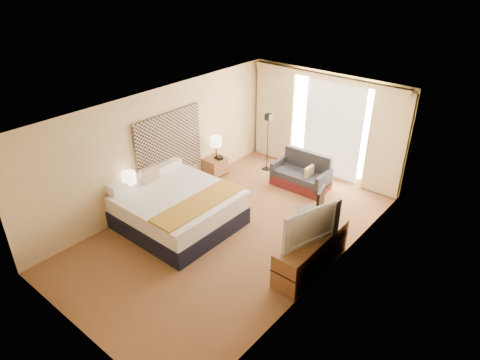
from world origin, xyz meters
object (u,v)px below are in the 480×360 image
Objects in this scene: lamp_left at (129,178)px; lamp_right at (216,142)px; loveseat at (302,176)px; desk_chair at (312,215)px; nightstand_left at (135,209)px; nightstand_right at (215,168)px; bed at (177,208)px; floor_lamp at (268,131)px; media_dresser at (311,252)px; television at (308,223)px.

lamp_left is 2.53m from lamp_right.
loveseat is 1.23× the size of desk_chair.
lamp_left reaches higher than desk_chair.
nightstand_left is at bearing -119.69° from loveseat.
bed is at bearing -68.33° from nightstand_right.
floor_lamp is at bearing 79.07° from nightstand_left.
media_dresser is (3.70, 1.05, 0.07)m from nightstand_left.
loveseat is at bearing 61.64° from nightstand_left.
bed is 3.27m from loveseat.
nightstand_left is at bearing -150.01° from bed.
floor_lamp reaches higher than loveseat.
desk_chair is at bearing 30.71° from lamp_left.
television is at bearing -24.18° from lamp_right.
nightstand_right is 2.18m from loveseat.
nightstand_right is at bearing 111.67° from bed.
lamp_right is (-0.68, -1.20, -0.10)m from floor_lamp.
television is (1.74, -2.63, 0.77)m from loveseat.
lamp_left is at bearing -120.30° from loveseat.
nightstand_right is 4.06m from television.
loveseat is at bearing -9.00° from floor_lamp.
desk_chair is at bearing -10.40° from nightstand_right.
lamp_left is at bearing -151.52° from bed.
television reaches higher than bed.
nightstand_left is 3.84m from television.
nightstand_left is 2.63m from lamp_right.
desk_chair reaches higher than loveseat.
television is (2.84, 0.44, 0.64)m from bed.
lamp_left reaches higher than nightstand_left.
television is at bearing -23.59° from nightstand_right.
television reaches higher than desk_chair.
lamp_left is at bearing -101.64° from floor_lamp.
desk_chair is at bearing -11.02° from lamp_right.
media_dresser is at bearing 15.84° from nightstand_left.
television is (0.47, -1.01, 0.55)m from desk_chair.
nightstand_right is 2.60m from lamp_left.
bed is 1.47× the size of floor_lamp.
bed reaches higher than loveseat.
television is at bearing 8.79° from bed.
lamp_right reaches higher than desk_chair.
loveseat is at bearing 125.70° from media_dresser.
loveseat is (1.91, 1.04, 0.00)m from nightstand_right.
nightstand_right is 0.94× the size of lamp_left.
lamp_right is at bearing -152.94° from loveseat.
bed is 1.88× the size of television.
media_dresser is at bearing -21.98° from lamp_right.
nightstand_left is at bearing -164.16° from media_dresser.
desk_chair is (3.18, -0.58, 0.22)m from nightstand_right.
desk_chair reaches higher than nightstand_right.
floor_lamp reaches higher than nightstand_right.
lamp_right is (-3.66, 1.48, 0.64)m from media_dresser.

